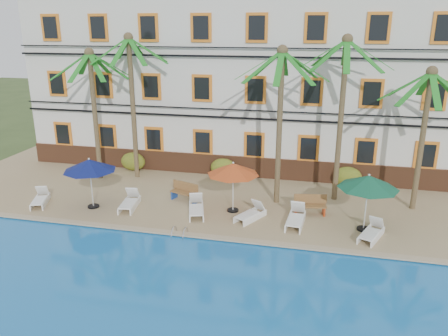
% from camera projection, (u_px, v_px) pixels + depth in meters
% --- Properties ---
extents(ground, '(100.00, 100.00, 0.00)m').
position_uv_depth(ground, '(194.00, 231.00, 19.06)').
color(ground, '#384C23').
rests_on(ground, ground).
extents(pool_deck, '(30.00, 12.00, 0.25)m').
position_uv_depth(pool_deck, '(220.00, 189.00, 23.65)').
color(pool_deck, tan).
rests_on(pool_deck, ground).
extents(swimming_pool, '(26.00, 12.00, 0.20)m').
position_uv_depth(swimming_pool, '(124.00, 334.00, 12.54)').
color(swimming_pool, blue).
rests_on(swimming_pool, ground).
extents(pool_coping, '(30.00, 0.35, 0.06)m').
position_uv_depth(pool_coping, '(187.00, 234.00, 18.14)').
color(pool_coping, tan).
rests_on(pool_coping, pool_deck).
extents(hotel_building, '(25.40, 6.44, 10.22)m').
position_uv_depth(hotel_building, '(239.00, 80.00, 26.64)').
color(hotel_building, silver).
rests_on(hotel_building, pool_deck).
extents(palm_a, '(4.26, 4.26, 7.22)m').
position_uv_depth(palm_a, '(93.00, 96.00, 23.58)').
color(palm_a, brown).
rests_on(palm_a, pool_deck).
extents(palm_b, '(4.26, 4.26, 7.98)m').
position_uv_depth(palm_b, '(132.00, 87.00, 23.62)').
color(palm_b, brown).
rests_on(palm_b, pool_deck).
extents(palm_c, '(4.26, 4.26, 7.51)m').
position_uv_depth(palm_c, '(280.00, 104.00, 20.07)').
color(palm_c, brown).
rests_on(palm_c, pool_deck).
extents(palm_d, '(4.26, 4.26, 7.97)m').
position_uv_depth(palm_d, '(343.00, 97.00, 20.37)').
color(palm_d, brown).
rests_on(palm_d, pool_deck).
extents(palm_e, '(4.26, 4.26, 6.66)m').
position_uv_depth(palm_e, '(425.00, 119.00, 19.48)').
color(palm_e, brown).
rests_on(palm_e, pool_deck).
extents(shrub_left, '(1.50, 0.90, 1.10)m').
position_uv_depth(shrub_left, '(133.00, 161.00, 26.16)').
color(shrub_left, '#1B5518').
rests_on(shrub_left, pool_deck).
extents(shrub_mid, '(1.50, 0.90, 1.10)m').
position_uv_depth(shrub_mid, '(223.00, 168.00, 24.97)').
color(shrub_mid, '#1B5518').
rests_on(shrub_mid, pool_deck).
extents(shrub_right, '(1.50, 0.90, 1.10)m').
position_uv_depth(shrub_right, '(348.00, 177.00, 23.50)').
color(shrub_right, '#1B5518').
rests_on(shrub_right, pool_deck).
extents(umbrella_blue, '(2.47, 2.47, 2.47)m').
position_uv_depth(umbrella_blue, '(89.00, 165.00, 20.31)').
color(umbrella_blue, black).
rests_on(umbrella_blue, pool_deck).
extents(umbrella_red, '(2.42, 2.42, 2.43)m').
position_uv_depth(umbrella_red, '(233.00, 169.00, 19.88)').
color(umbrella_red, black).
rests_on(umbrella_red, pool_deck).
extents(umbrella_green, '(2.53, 2.53, 2.53)m').
position_uv_depth(umbrella_green, '(368.00, 182.00, 17.95)').
color(umbrella_green, black).
rests_on(umbrella_green, pool_deck).
extents(lounger_a, '(1.19, 1.79, 0.80)m').
position_uv_depth(lounger_a, '(40.00, 199.00, 21.25)').
color(lounger_a, white).
rests_on(lounger_a, pool_deck).
extents(lounger_b, '(0.91, 1.89, 0.86)m').
position_uv_depth(lounger_b, '(130.00, 202.00, 20.83)').
color(lounger_b, white).
rests_on(lounger_b, pool_deck).
extents(lounger_c, '(1.18, 1.97, 0.88)m').
position_uv_depth(lounger_c, '(196.00, 208.00, 20.13)').
color(lounger_c, white).
rests_on(lounger_c, pool_deck).
extents(lounger_d, '(1.32, 1.78, 0.80)m').
position_uv_depth(lounger_d, '(251.00, 214.00, 19.59)').
color(lounger_d, white).
rests_on(lounger_d, pool_deck).
extents(lounger_e, '(0.81, 1.95, 0.90)m').
position_uv_depth(lounger_e, '(296.00, 218.00, 19.07)').
color(lounger_e, white).
rests_on(lounger_e, pool_deck).
extents(lounger_f, '(1.22, 1.81, 0.81)m').
position_uv_depth(lounger_f, '(372.00, 232.00, 17.82)').
color(lounger_f, white).
rests_on(lounger_f, pool_deck).
extents(bench_left, '(1.57, 0.93, 0.93)m').
position_uv_depth(bench_left, '(186.00, 192.00, 21.62)').
color(bench_left, olive).
rests_on(bench_left, pool_deck).
extents(bench_right, '(1.56, 0.74, 0.93)m').
position_uv_depth(bench_right, '(310.00, 204.00, 20.06)').
color(bench_right, olive).
rests_on(bench_right, pool_deck).
extents(pool_ladder, '(0.54, 0.74, 0.74)m').
position_uv_depth(pool_ladder, '(180.00, 235.00, 18.12)').
color(pool_ladder, silver).
rests_on(pool_ladder, ground).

